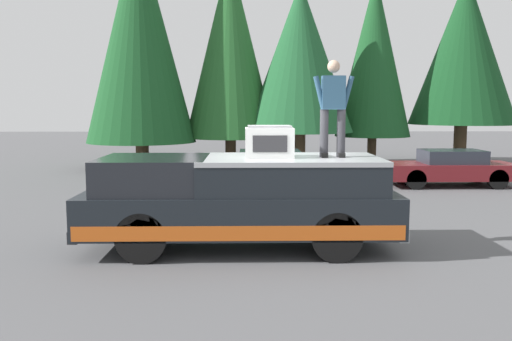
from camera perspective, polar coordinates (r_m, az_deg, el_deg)
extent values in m
plane|color=#565659|center=(9.90, 2.55, -8.07)|extent=(90.00, 90.00, 0.00)
cube|color=black|center=(9.64, -1.73, -4.20)|extent=(2.00, 5.50, 0.70)
cube|color=#CC5619|center=(9.68, -1.73, -5.32)|extent=(2.01, 5.39, 0.24)
cube|color=black|center=(9.67, -10.74, -0.38)|extent=(1.84, 1.87, 0.60)
cube|color=black|center=(9.57, 3.53, -0.59)|extent=(1.92, 3.19, 0.52)
cube|color=#A8AAAF|center=(9.54, 3.54, 1.20)|extent=(1.94, 3.19, 0.08)
cube|color=#232326|center=(10.09, -17.26, -5.57)|extent=(1.96, 0.16, 0.20)
cube|color=#B2B5BA|center=(10.03, 13.91, -5.54)|extent=(1.96, 0.16, 0.20)
cylinder|color=black|center=(9.03, -12.04, -6.92)|extent=(0.30, 0.84, 0.84)
cylinder|color=black|center=(10.66, -10.31, -4.77)|extent=(0.30, 0.84, 0.84)
cylinder|color=black|center=(8.99, 8.51, -6.91)|extent=(0.30, 0.84, 0.84)
cylinder|color=black|center=(10.63, 6.98, -4.74)|extent=(0.30, 0.84, 0.84)
cube|color=silver|center=(9.44, 1.41, 2.98)|extent=(0.64, 0.84, 0.52)
cube|color=#2D2D30|center=(9.12, 1.50, 2.85)|extent=(0.01, 0.59, 0.29)
cube|color=#99999E|center=(9.43, 1.41, 4.68)|extent=(0.58, 0.76, 0.04)
cylinder|color=#333338|center=(9.60, 9.01, 3.92)|extent=(0.15, 0.15, 0.84)
cube|color=black|center=(9.59, 9.01, 1.64)|extent=(0.26, 0.11, 0.08)
cylinder|color=#333338|center=(9.55, 7.24, 3.94)|extent=(0.15, 0.15, 0.84)
cube|color=black|center=(9.54, 7.24, 1.65)|extent=(0.26, 0.11, 0.08)
cube|color=#335B7A|center=(9.57, 8.20, 8.18)|extent=(0.24, 0.40, 0.58)
sphere|color=beige|center=(9.59, 8.24, 10.87)|extent=(0.22, 0.22, 0.22)
cylinder|color=#335B7A|center=(9.58, 9.69, 8.15)|extent=(0.09, 0.23, 0.58)
cylinder|color=#335B7A|center=(9.50, 6.75, 8.21)|extent=(0.09, 0.23, 0.58)
cube|color=maroon|center=(18.27, 19.73, -0.02)|extent=(1.64, 4.10, 0.50)
cube|color=#282D38|center=(18.26, 20.08, 1.41)|extent=(1.31, 1.89, 0.42)
cylinder|color=black|center=(17.20, 16.59, -0.92)|extent=(0.20, 0.62, 0.62)
cylinder|color=black|center=(18.57, 15.25, -0.32)|extent=(0.20, 0.62, 0.62)
cylinder|color=black|center=(18.14, 24.27, -0.85)|extent=(0.20, 0.62, 0.62)
cylinder|color=black|center=(19.43, 22.46, -0.29)|extent=(0.20, 0.62, 0.62)
cube|color=silver|center=(17.05, 1.12, -0.09)|extent=(1.64, 4.10, 0.50)
cube|color=#282D38|center=(17.00, 1.46, 1.45)|extent=(1.31, 1.89, 0.42)
cylinder|color=black|center=(16.36, -3.24, -1.03)|extent=(0.20, 0.62, 0.62)
cylinder|color=black|center=(17.78, -3.07, -0.39)|extent=(0.20, 0.62, 0.62)
cylinder|color=black|center=(16.46, 5.64, -1.00)|extent=(0.20, 0.62, 0.62)
cylinder|color=black|center=(17.88, 5.10, -0.37)|extent=(0.20, 0.62, 0.62)
cylinder|color=#4C3826|center=(25.84, 20.82, 2.68)|extent=(0.56, 0.56, 1.75)
cone|color=#14421E|center=(25.90, 21.21, 11.82)|extent=(4.64, 4.64, 6.51)
cylinder|color=#4C3826|center=(24.45, 12.17, 2.14)|extent=(0.40, 0.40, 1.22)
cone|color=#194C23|center=(24.47, 12.42, 11.79)|extent=(3.29, 3.29, 7.00)
cylinder|color=#4C3826|center=(22.65, 4.58, 2.24)|extent=(0.53, 0.53, 1.48)
cone|color=#1E562D|center=(22.66, 4.67, 11.88)|extent=(4.44, 4.44, 6.13)
cylinder|color=#4C3826|center=(23.01, -2.70, 2.00)|extent=(0.46, 0.46, 1.22)
cone|color=#235B28|center=(23.07, -2.77, 13.02)|extent=(3.82, 3.82, 7.64)
cylinder|color=#4C3826|center=(22.54, -11.96, 1.59)|extent=(0.53, 0.53, 1.09)
cone|color=#194C23|center=(22.63, -12.27, 13.92)|extent=(4.41, 4.41, 8.62)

